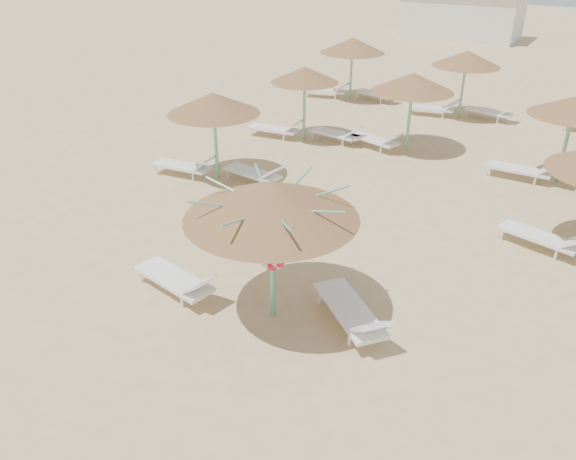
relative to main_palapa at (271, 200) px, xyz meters
The scene contains 6 objects.
ground 2.60m from the main_palapa, 143.60° to the left, with size 120.00×120.00×0.00m, color tan.
main_palapa is the anchor object (origin of this frame).
lounger_main_a 3.05m from the main_palapa, 168.16° to the right, with size 2.20×1.01×0.77m.
lounger_main_b 2.70m from the main_palapa, 14.97° to the left, with size 2.12×1.91×0.80m.
palapa_field 10.39m from the main_palapa, 81.38° to the left, with size 18.87×13.93×2.72m.
service_hut 35.92m from the main_palapa, 100.34° to the left, with size 8.40×4.40×3.25m.
Camera 1 is at (5.48, -8.06, 6.84)m, focal length 35.00 mm.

